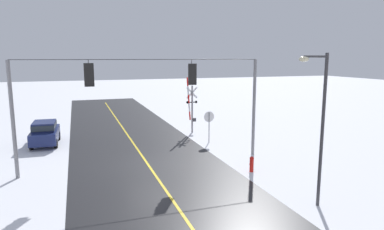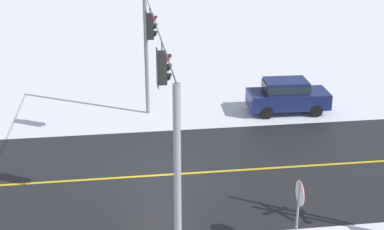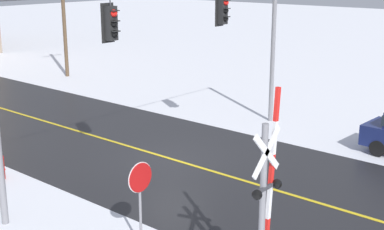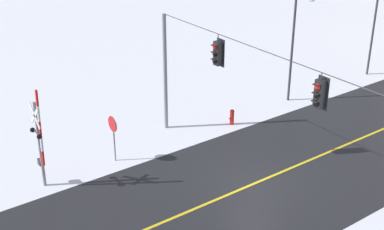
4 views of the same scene
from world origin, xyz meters
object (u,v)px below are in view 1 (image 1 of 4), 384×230
(streetlamp_near, at_px, (319,116))
(fire_hydrant, at_px, (252,164))
(stop_sign, at_px, (209,120))
(railroad_crossing, at_px, (192,106))
(parked_car_navy, at_px, (45,132))

(streetlamp_near, relative_size, fire_hydrant, 7.39)
(stop_sign, bearing_deg, railroad_crossing, -87.56)
(parked_car_navy, relative_size, streetlamp_near, 0.65)
(railroad_crossing, xyz_separation_m, fire_hydrant, (0.08, 10.63, -1.82))
(railroad_crossing, bearing_deg, streetlamp_near, 91.03)
(railroad_crossing, xyz_separation_m, streetlamp_near, (-0.28, 15.48, 1.63))
(stop_sign, bearing_deg, parked_car_navy, -15.21)
(streetlamp_near, bearing_deg, railroad_crossing, -88.97)
(streetlamp_near, bearing_deg, fire_hydrant, -85.79)
(parked_car_navy, bearing_deg, railroad_crossing, -177.89)
(stop_sign, height_order, railroad_crossing, railroad_crossing)
(stop_sign, height_order, streetlamp_near, streetlamp_near)
(stop_sign, relative_size, railroad_crossing, 0.50)
(railroad_crossing, relative_size, streetlamp_near, 0.72)
(railroad_crossing, xyz_separation_m, parked_car_navy, (11.45, 0.42, -1.33))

